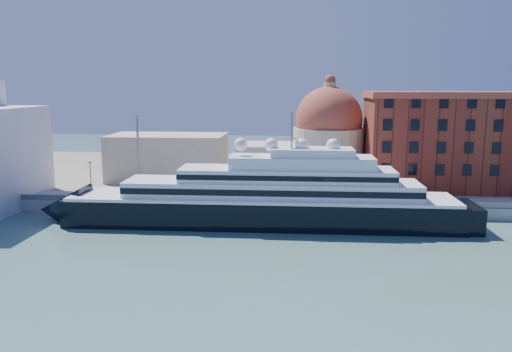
{
  "coord_description": "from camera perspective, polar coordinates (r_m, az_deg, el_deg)",
  "views": [
    {
      "loc": [
        13.37,
        -70.57,
        26.51
      ],
      "look_at": [
        6.45,
        18.0,
        10.48
      ],
      "focal_mm": 35.0,
      "sensor_mm": 36.0,
      "label": 1
    }
  ],
  "objects": [
    {
      "name": "ground",
      "position": [
        76.56,
        -5.97,
        -10.09
      ],
      "size": [
        400.0,
        400.0,
        0.0
      ],
      "primitive_type": "plane",
      "color": "#396362",
      "rests_on": "ground"
    },
    {
      "name": "quay",
      "position": [
        108.4,
        -2.75,
        -3.26
      ],
      "size": [
        180.0,
        10.0,
        2.5
      ],
      "primitive_type": "cube",
      "color": "gray",
      "rests_on": "ground"
    },
    {
      "name": "land",
      "position": [
        148.39,
        -0.77,
        0.33
      ],
      "size": [
        260.0,
        72.0,
        2.0
      ],
      "primitive_type": "cube",
      "color": "slate",
      "rests_on": "ground"
    },
    {
      "name": "quay_fence",
      "position": [
        103.64,
        -3.07,
        -2.84
      ],
      "size": [
        180.0,
        0.1,
        1.2
      ],
      "primitive_type": "cube",
      "color": "slate",
      "rests_on": "quay"
    },
    {
      "name": "superyacht",
      "position": [
        96.54,
        -0.82,
        -3.03
      ],
      "size": [
        84.91,
        11.77,
        25.38
      ],
      "color": "black",
      "rests_on": "ground"
    },
    {
      "name": "warehouse",
      "position": [
        129.14,
        21.9,
        3.84
      ],
      "size": [
        43.0,
        19.0,
        23.25
      ],
      "color": "maroon",
      "rests_on": "land"
    },
    {
      "name": "church",
      "position": [
        129.42,
        1.34,
        3.3
      ],
      "size": [
        66.0,
        18.0,
        25.5
      ],
      "color": "beige",
      "rests_on": "land"
    },
    {
      "name": "lamp_posts",
      "position": [
        107.38,
        -9.63,
        1.15
      ],
      "size": [
        120.8,
        2.4,
        18.0
      ],
      "color": "slate",
      "rests_on": "quay"
    }
  ]
}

